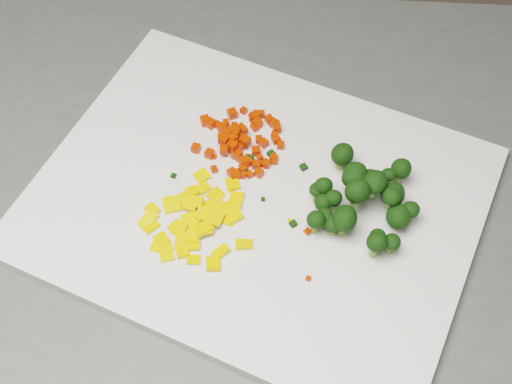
# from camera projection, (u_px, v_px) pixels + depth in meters

# --- Properties ---
(counter_block) EXTENTS (0.98, 0.70, 0.90)m
(counter_block) POSITION_uv_depth(u_px,v_px,m) (227.00, 332.00, 1.22)
(counter_block) COLOR #4B4B49
(counter_block) RESTS_ON ground
(cutting_board) EXTENTS (0.59, 0.53, 0.01)m
(cutting_board) POSITION_uv_depth(u_px,v_px,m) (256.00, 200.00, 0.82)
(cutting_board) COLOR silver
(cutting_board) RESTS_ON counter_block
(carrot_pile) EXTENTS (0.11, 0.11, 0.03)m
(carrot_pile) POSITION_uv_depth(u_px,v_px,m) (236.00, 136.00, 0.85)
(carrot_pile) COLOR red
(carrot_pile) RESTS_ON cutting_board
(pepper_pile) EXTENTS (0.13, 0.13, 0.02)m
(pepper_pile) POSITION_uv_depth(u_px,v_px,m) (204.00, 217.00, 0.79)
(pepper_pile) COLOR #FFB40D
(pepper_pile) RESTS_ON cutting_board
(broccoli_pile) EXTENTS (0.13, 0.13, 0.06)m
(broccoli_pile) POSITION_uv_depth(u_px,v_px,m) (366.00, 192.00, 0.78)
(broccoli_pile) COLOR black
(broccoli_pile) RESTS_ON cutting_board
(carrot_cube_0) EXTENTS (0.01, 0.01, 0.01)m
(carrot_cube_0) POSITION_uv_depth(u_px,v_px,m) (227.00, 133.00, 0.85)
(carrot_cube_0) COLOR red
(carrot_cube_0) RESTS_ON carrot_pile
(carrot_cube_1) EXTENTS (0.01, 0.01, 0.01)m
(carrot_cube_1) POSITION_uv_depth(u_px,v_px,m) (235.00, 141.00, 0.85)
(carrot_cube_1) COLOR red
(carrot_cube_1) RESTS_ON carrot_pile
(carrot_cube_2) EXTENTS (0.01, 0.01, 0.01)m
(carrot_cube_2) POSITION_uv_depth(u_px,v_px,m) (205.00, 121.00, 0.88)
(carrot_cube_2) COLOR red
(carrot_cube_2) RESTS_ON carrot_pile
(carrot_cube_3) EXTENTS (0.01, 0.01, 0.01)m
(carrot_cube_3) POSITION_uv_depth(u_px,v_px,m) (277.00, 128.00, 0.87)
(carrot_cube_3) COLOR red
(carrot_cube_3) RESTS_ON carrot_pile
(carrot_cube_4) EXTENTS (0.01, 0.01, 0.01)m
(carrot_cube_4) POSITION_uv_depth(u_px,v_px,m) (243.00, 169.00, 0.84)
(carrot_cube_4) COLOR red
(carrot_cube_4) RESTS_ON carrot_pile
(carrot_cube_5) EXTENTS (0.01, 0.01, 0.01)m
(carrot_cube_5) POSITION_uv_depth(u_px,v_px,m) (241.00, 128.00, 0.87)
(carrot_cube_5) COLOR red
(carrot_cube_5) RESTS_ON carrot_pile
(carrot_cube_6) EXTENTS (0.01, 0.01, 0.01)m
(carrot_cube_6) POSITION_uv_depth(u_px,v_px,m) (218.00, 125.00, 0.87)
(carrot_cube_6) COLOR red
(carrot_cube_6) RESTS_ON carrot_pile
(carrot_cube_7) EXTENTS (0.01, 0.01, 0.01)m
(carrot_cube_7) POSITION_uv_depth(u_px,v_px,m) (232.00, 146.00, 0.84)
(carrot_cube_7) COLOR red
(carrot_cube_7) RESTS_ON carrot_pile
(carrot_cube_8) EXTENTS (0.01, 0.01, 0.01)m
(carrot_cube_8) POSITION_uv_depth(u_px,v_px,m) (274.00, 124.00, 0.87)
(carrot_cube_8) COLOR red
(carrot_cube_8) RESTS_ON carrot_pile
(carrot_cube_9) EXTENTS (0.01, 0.01, 0.01)m
(carrot_cube_9) POSITION_uv_depth(u_px,v_px,m) (256.00, 151.00, 0.85)
(carrot_cube_9) COLOR red
(carrot_cube_9) RESTS_ON carrot_pile
(carrot_cube_10) EXTENTS (0.01, 0.01, 0.01)m
(carrot_cube_10) POSITION_uv_depth(u_px,v_px,m) (255.00, 128.00, 0.87)
(carrot_cube_10) COLOR red
(carrot_cube_10) RESTS_ON carrot_pile
(carrot_cube_11) EXTENTS (0.01, 0.01, 0.01)m
(carrot_cube_11) POSITION_uv_depth(u_px,v_px,m) (274.00, 158.00, 0.84)
(carrot_cube_11) COLOR red
(carrot_cube_11) RESTS_ON carrot_pile
(carrot_cube_12) EXTENTS (0.01, 0.01, 0.01)m
(carrot_cube_12) POSITION_uv_depth(u_px,v_px,m) (226.00, 123.00, 0.88)
(carrot_cube_12) COLOR red
(carrot_cube_12) RESTS_ON carrot_pile
(carrot_cube_13) EXTENTS (0.01, 0.01, 0.01)m
(carrot_cube_13) POSITION_uv_depth(u_px,v_px,m) (236.00, 133.00, 0.85)
(carrot_cube_13) COLOR red
(carrot_cube_13) RESTS_ON carrot_pile
(carrot_cube_14) EXTENTS (0.01, 0.01, 0.01)m
(carrot_cube_14) POSITION_uv_depth(u_px,v_px,m) (211.00, 124.00, 0.87)
(carrot_cube_14) COLOR red
(carrot_cube_14) RESTS_ON carrot_pile
(carrot_cube_15) EXTENTS (0.01, 0.01, 0.01)m
(carrot_cube_15) POSITION_uv_depth(u_px,v_px,m) (214.00, 169.00, 0.84)
(carrot_cube_15) COLOR red
(carrot_cube_15) RESTS_ON carrot_pile
(carrot_cube_16) EXTENTS (0.01, 0.01, 0.01)m
(carrot_cube_16) POSITION_uv_depth(u_px,v_px,m) (234.00, 126.00, 0.87)
(carrot_cube_16) COLOR red
(carrot_cube_16) RESTS_ON carrot_pile
(carrot_cube_17) EXTENTS (0.01, 0.01, 0.01)m
(carrot_cube_17) POSITION_uv_depth(u_px,v_px,m) (242.00, 162.00, 0.84)
(carrot_cube_17) COLOR red
(carrot_cube_17) RESTS_ON carrot_pile
(carrot_cube_18) EXTENTS (0.01, 0.01, 0.01)m
(carrot_cube_18) POSITION_uv_depth(u_px,v_px,m) (264.00, 143.00, 0.86)
(carrot_cube_18) COLOR red
(carrot_cube_18) RESTS_ON carrot_pile
(carrot_cube_19) EXTENTS (0.01, 0.01, 0.01)m
(carrot_cube_19) POSITION_uv_depth(u_px,v_px,m) (244.00, 111.00, 0.89)
(carrot_cube_19) COLOR red
(carrot_cube_19) RESTS_ON carrot_pile
(carrot_cube_20) EXTENTS (0.01, 0.01, 0.01)m
(carrot_cube_20) POSITION_uv_depth(u_px,v_px,m) (238.00, 148.00, 0.85)
(carrot_cube_20) COLOR red
(carrot_cube_20) RESTS_ON carrot_pile
(carrot_cube_21) EXTENTS (0.01, 0.01, 0.01)m
(carrot_cube_21) POSITION_uv_depth(u_px,v_px,m) (243.00, 175.00, 0.83)
(carrot_cube_21) COLOR red
(carrot_cube_21) RESTS_ON carrot_pile
(carrot_cube_22) EXTENTS (0.01, 0.01, 0.01)m
(carrot_cube_22) POSITION_uv_depth(u_px,v_px,m) (250.00, 174.00, 0.83)
(carrot_cube_22) COLOR red
(carrot_cube_22) RESTS_ON carrot_pile
(carrot_cube_23) EXTENTS (0.01, 0.01, 0.01)m
(carrot_cube_23) POSITION_uv_depth(u_px,v_px,m) (265.00, 164.00, 0.84)
(carrot_cube_23) COLOR red
(carrot_cube_23) RESTS_ON carrot_pile
(carrot_cube_24) EXTENTS (0.01, 0.01, 0.01)m
(carrot_cube_24) POSITION_uv_depth(u_px,v_px,m) (245.00, 141.00, 0.85)
(carrot_cube_24) COLOR red
(carrot_cube_24) RESTS_ON carrot_pile
(carrot_cube_25) EXTENTS (0.01, 0.01, 0.01)m
(carrot_cube_25) POSITION_uv_depth(u_px,v_px,m) (276.00, 140.00, 0.86)
(carrot_cube_25) COLOR red
(carrot_cube_25) RESTS_ON carrot_pile
(carrot_cube_26) EXTENTS (0.01, 0.01, 0.01)m
(carrot_cube_26) POSITION_uv_depth(u_px,v_px,m) (257.00, 165.00, 0.84)
(carrot_cube_26) COLOR red
(carrot_cube_26) RESTS_ON carrot_pile
(carrot_cube_27) EXTENTS (0.01, 0.01, 0.01)m
(carrot_cube_27) POSITION_uv_depth(u_px,v_px,m) (233.00, 138.00, 0.85)
(carrot_cube_27) COLOR red
(carrot_cube_27) RESTS_ON carrot_pile
(carrot_cube_28) EXTENTS (0.01, 0.01, 0.01)m
(carrot_cube_28) POSITION_uv_depth(u_px,v_px,m) (221.00, 138.00, 0.85)
(carrot_cube_28) COLOR red
(carrot_cube_28) RESTS_ON carrot_pile
(carrot_cube_29) EXTENTS (0.01, 0.01, 0.01)m
(carrot_cube_29) POSITION_uv_depth(u_px,v_px,m) (259.00, 173.00, 0.83)
(carrot_cube_29) COLOR red
(carrot_cube_29) RESTS_ON carrot_pile
(carrot_cube_30) EXTENTS (0.01, 0.01, 0.01)m
(carrot_cube_30) POSITION_uv_depth(u_px,v_px,m) (226.00, 136.00, 0.85)
(carrot_cube_30) COLOR red
(carrot_cube_30) RESTS_ON carrot_pile
(carrot_cube_31) EXTENTS (0.01, 0.01, 0.01)m
(carrot_cube_31) POSITION_uv_depth(u_px,v_px,m) (240.00, 136.00, 0.86)
(carrot_cube_31) COLOR red
(carrot_cube_31) RESTS_ON carrot_pile
(carrot_cube_32) EXTENTS (0.01, 0.01, 0.01)m
(carrot_cube_32) POSITION_uv_depth(u_px,v_px,m) (235.00, 175.00, 0.83)
(carrot_cube_32) COLOR red
(carrot_cube_32) RESTS_ON carrot_pile
(carrot_cube_33) EXTENTS (0.01, 0.01, 0.01)m
(carrot_cube_33) POSITION_uv_depth(u_px,v_px,m) (232.00, 114.00, 0.88)
(carrot_cube_33) COLOR red
(carrot_cube_33) RESTS_ON carrot_pile
(carrot_cube_34) EXTENTS (0.01, 0.01, 0.01)m
(carrot_cube_34) POSITION_uv_depth(u_px,v_px,m) (224.00, 150.00, 0.84)
(carrot_cube_34) COLOR red
(carrot_cube_34) RESTS_ON carrot_pile
(carrot_cube_35) EXTENTS (0.01, 0.01, 0.01)m
(carrot_cube_35) POSITION_uv_depth(u_px,v_px,m) (281.00, 145.00, 0.86)
(carrot_cube_35) COLOR red
(carrot_cube_35) RESTS_ON carrot_pile
(carrot_cube_36) EXTENTS (0.01, 0.01, 0.01)m
(carrot_cube_36) POSITION_uv_depth(u_px,v_px,m) (244.00, 162.00, 0.84)
(carrot_cube_36) COLOR red
(carrot_cube_36) RESTS_ON carrot_pile
(carrot_cube_37) EXTENTS (0.01, 0.01, 0.01)m
(carrot_cube_37) POSITION_uv_depth(u_px,v_px,m) (254.00, 125.00, 0.87)
(carrot_cube_37) COLOR red
(carrot_cube_37) RESTS_ON carrot_pile
(carrot_cube_38) EXTENTS (0.01, 0.01, 0.01)m
(carrot_cube_38) POSITION_uv_depth(u_px,v_px,m) (233.00, 147.00, 0.85)
(carrot_cube_38) COLOR red
(carrot_cube_38) RESTS_ON carrot_pile
(carrot_cube_39) EXTENTS (0.01, 0.01, 0.01)m
(carrot_cube_39) POSITION_uv_depth(u_px,v_px,m) (224.00, 141.00, 0.85)
(carrot_cube_39) COLOR red
(carrot_cube_39) RESTS_ON carrot_pile
(carrot_cube_40) EXTENTS (0.01, 0.01, 0.01)m
(carrot_cube_40) POSITION_uv_depth(u_px,v_px,m) (259.00, 139.00, 0.86)
(carrot_cube_40) COLOR red
(carrot_cube_40) RESTS_ON carrot_pile
(carrot_cube_41) EXTENTS (0.01, 0.01, 0.01)m
(carrot_cube_41) POSITION_uv_depth(u_px,v_px,m) (249.00, 162.00, 0.84)
(carrot_cube_41) COLOR red
(carrot_cube_41) RESTS_ON carrot_pile
(carrot_cube_42) EXTENTS (0.01, 0.01, 0.01)m
(carrot_cube_42) POSITION_uv_depth(u_px,v_px,m) (255.00, 116.00, 0.88)
(carrot_cube_42) COLOR red
(carrot_cube_42) RESTS_ON carrot_pile
(carrot_cube_43) EXTENTS (0.01, 0.01, 0.01)m
(carrot_cube_43) POSITION_uv_depth(u_px,v_px,m) (260.00, 158.00, 0.85)
(carrot_cube_43) COLOR red
(carrot_cube_43) RESTS_ON carrot_pile
(carrot_cube_44) EXTENTS (0.01, 0.01, 0.01)m
(carrot_cube_44) POSITION_uv_depth(u_px,v_px,m) (261.00, 114.00, 0.88)
(carrot_cube_44) COLOR red
(carrot_cube_44) RESTS_ON carrot_pile
(carrot_cube_45) EXTENTS (0.01, 0.01, 0.01)m
(carrot_cube_45) POSITION_uv_depth(u_px,v_px,m) (269.00, 119.00, 0.88)
(carrot_cube_45) COLOR red
(carrot_cube_45) RESTS_ON carrot_pile
(carrot_cube_46) EXTENTS (0.01, 0.01, 0.01)m
(carrot_cube_46) POSITION_uv_depth(u_px,v_px,m) (237.00, 155.00, 0.85)
(carrot_cube_46) COLOR red
(carrot_cube_46) RESTS_ON carrot_pile
(carrot_cube_47) EXTENTS (0.01, 0.01, 0.01)m
(carrot_cube_47) POSITION_uv_depth(u_px,v_px,m) (257.00, 124.00, 0.87)
(carrot_cube_47) COLOR red
(carrot_cube_47) RESTS_ON carrot_pile
(carrot_cube_48) EXTENTS (0.01, 0.01, 0.01)m
(carrot_cube_48) POSITION_uv_depth(u_px,v_px,m) (244.00, 130.00, 0.86)
(carrot_cube_48) COLOR red
(carrot_cube_48) RESTS_ON carrot_pile
(carrot_cube_49) EXTENTS (0.01, 0.01, 0.01)m
(carrot_cube_49) POSITION_uv_depth(u_px,v_px,m) (267.00, 164.00, 0.84)
(carrot_cube_49) COLOR red
(carrot_cube_49) RESTS_ON carrot_pile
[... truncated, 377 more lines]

